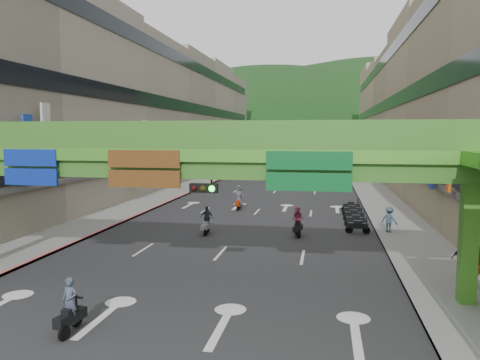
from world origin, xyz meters
TOP-DOWN VIEW (x-y plane):
  - ground at (0.00, 0.00)m, footprint 320.00×320.00m
  - road_slab at (0.00, 50.00)m, footprint 18.00×140.00m
  - sidewalk_left at (-11.00, 50.00)m, footprint 4.00×140.00m
  - sidewalk_right at (11.00, 50.00)m, footprint 4.00×140.00m
  - curb_left at (-9.10, 50.00)m, footprint 0.20×140.00m
  - curb_right at (9.10, 50.00)m, footprint 0.20×140.00m
  - building_row_left at (-18.93, 50.00)m, footprint 12.80×95.00m
  - building_row_right at (18.93, 50.00)m, footprint 12.80×95.00m
  - overpass_near at (0.93, 5.38)m, footprint 28.00×12.27m
  - overpass_far at (0.00, 65.00)m, footprint 28.00×2.20m
  - hill_left at (-15.00, 160.00)m, footprint 168.00×140.00m
  - hill_right at (25.00, 180.00)m, footprint 208.00×176.00m
  - bunting_string at (0.00, 30.00)m, footprint 26.00×0.36m
  - scooter_rider_near at (-2.59, 1.00)m, footprint 0.67×1.59m
  - scooter_rider_mid at (3.95, 17.08)m, footprint 0.89×1.59m
  - scooter_rider_left at (-1.98, 16.68)m, footprint 0.94×1.60m
  - scooter_rider_far at (-1.71, 26.71)m, footprint 0.92×1.60m
  - parked_scooter_row at (7.80, 23.05)m, footprint 1.60×9.35m
  - car_silver at (-2.04, 53.38)m, footprint 1.72×4.18m
  - car_yellow at (0.46, 47.12)m, footprint 2.09×4.16m
  - pedestrian_dark at (11.74, 9.28)m, footprint 1.02×0.83m
  - pedestrian_blue at (9.80, 18.85)m, footprint 0.93×0.84m

SIDE VIEW (x-z plane):
  - ground at x=0.00m, z-range 0.00..0.00m
  - hill_left at x=-15.00m, z-range -56.00..56.00m
  - hill_right at x=25.00m, z-range -64.00..64.00m
  - road_slab at x=0.00m, z-range 0.00..0.02m
  - sidewalk_left at x=-11.00m, z-range 0.00..0.15m
  - sidewalk_right at x=11.00m, z-range 0.00..0.15m
  - curb_left at x=-9.10m, z-range 0.00..0.18m
  - curb_right at x=9.10m, z-range 0.00..0.18m
  - parked_scooter_row at x=7.80m, z-range -0.02..1.06m
  - car_silver at x=-2.04m, z-range 0.00..1.35m
  - car_yellow at x=0.46m, z-range 0.00..1.36m
  - pedestrian_dark at x=11.74m, z-range 0.00..1.63m
  - pedestrian_blue at x=9.80m, z-range 0.00..1.67m
  - scooter_rider_near at x=-2.59m, z-range -0.08..1.81m
  - scooter_rider_left at x=-1.98m, z-range -0.01..1.87m
  - scooter_rider_mid at x=3.95m, z-range 0.02..1.99m
  - scooter_rider_far at x=-1.71m, z-range 0.02..2.20m
  - overpass_near at x=0.93m, z-range 1.66..8.76m
  - overpass_far at x=0.00m, z-range 1.85..8.95m
  - bunting_string at x=0.00m, z-range 5.73..6.19m
  - building_row_left at x=-18.93m, z-range -0.04..18.96m
  - building_row_right at x=18.93m, z-range -0.04..18.96m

